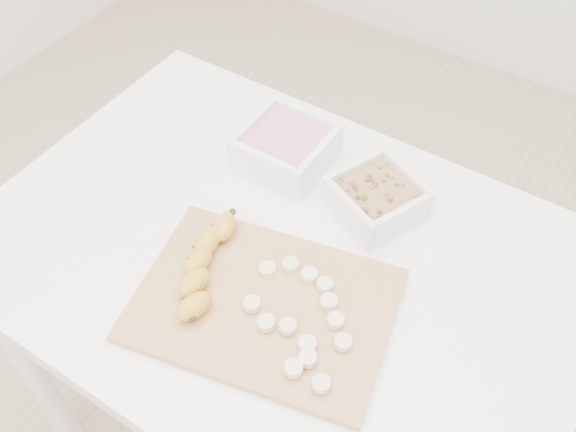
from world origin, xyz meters
The scene contains 7 objects.
ground centered at (0.00, 0.00, 0.00)m, with size 3.50×3.50×0.00m, color #C6AD89.
table centered at (0.00, 0.00, 0.65)m, with size 1.00×0.70×0.75m.
bowl_yogurt centered at (-0.10, 0.18, 0.79)m, with size 0.15×0.15×0.07m.
bowl_granola centered at (0.09, 0.17, 0.78)m, with size 0.18×0.18×0.06m.
cutting_board centered at (0.04, -0.10, 0.76)m, with size 0.39×0.28×0.01m, color tan.
banana centered at (-0.07, -0.11, 0.78)m, with size 0.06×0.21×0.04m, color #C28E1F, non-canonical shape.
banana_slices centered at (0.11, -0.10, 0.77)m, with size 0.20×0.18×0.02m.
Camera 1 is at (0.36, -0.53, 1.59)m, focal length 40.00 mm.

